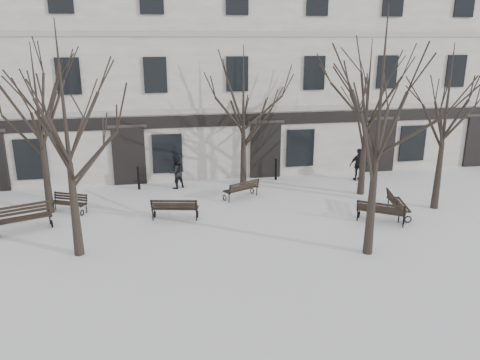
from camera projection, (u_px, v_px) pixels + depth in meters
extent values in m
plane|color=white|center=(221.00, 243.00, 16.89)|extent=(100.00, 100.00, 0.00)
cube|color=silver|center=(189.00, 67.00, 27.54)|extent=(40.00, 10.00, 11.00)
cube|color=#A4A096|center=(198.00, 111.00, 23.35)|extent=(40.00, 0.12, 0.25)
cube|color=#A4A096|center=(196.00, 34.00, 22.28)|extent=(40.00, 0.12, 0.25)
cube|color=black|center=(198.00, 121.00, 23.49)|extent=(40.00, 0.10, 0.60)
cube|color=black|center=(31.00, 159.00, 22.54)|extent=(1.50, 0.14, 2.00)
cube|color=black|center=(129.00, 156.00, 23.34)|extent=(1.60, 0.22, 2.90)
cube|color=#2D2B28|center=(127.00, 127.00, 22.87)|extent=(1.90, 0.08, 0.18)
cube|color=black|center=(167.00, 154.00, 23.66)|extent=(1.50, 0.14, 2.00)
cube|color=black|center=(265.00, 150.00, 24.55)|extent=(1.60, 0.22, 2.90)
cube|color=#2D2B28|center=(266.00, 122.00, 24.08)|extent=(1.90, 0.08, 0.18)
cube|color=black|center=(300.00, 148.00, 24.87)|extent=(1.50, 0.14, 2.00)
cube|color=black|center=(381.00, 146.00, 25.67)|extent=(1.60, 0.22, 2.90)
cube|color=#2D2B28|center=(383.00, 119.00, 25.20)|extent=(1.90, 0.08, 0.18)
cube|color=black|center=(412.00, 143.00, 25.99)|extent=(1.50, 0.14, 2.00)
cube|color=black|center=(478.00, 141.00, 26.70)|extent=(1.60, 0.22, 2.90)
cube|color=black|center=(68.00, 76.00, 21.78)|extent=(1.10, 0.14, 1.70)
cube|color=black|center=(155.00, 75.00, 22.47)|extent=(1.10, 0.14, 1.70)
cube|color=black|center=(237.00, 74.00, 23.16)|extent=(1.10, 0.14, 1.70)
cube|color=black|center=(314.00, 73.00, 23.85)|extent=(1.10, 0.14, 1.70)
cube|color=black|center=(387.00, 72.00, 24.54)|extent=(1.10, 0.14, 1.70)
cube|color=black|center=(456.00, 71.00, 25.23)|extent=(1.10, 0.14, 1.70)
cube|color=black|center=(465.00, 0.00, 24.19)|extent=(1.10, 0.14, 1.70)
cone|color=black|center=(75.00, 210.00, 15.51)|extent=(0.34, 0.34, 3.22)
cone|color=black|center=(371.00, 207.00, 15.60)|extent=(0.34, 0.34, 3.38)
cone|color=black|center=(438.00, 176.00, 19.97)|extent=(0.34, 0.34, 2.92)
cone|color=black|center=(47.00, 179.00, 19.45)|extent=(0.34, 0.34, 2.93)
cone|color=black|center=(243.00, 158.00, 23.14)|extent=(0.34, 0.34, 2.87)
cone|color=black|center=(363.00, 164.00, 21.81)|extent=(0.34, 0.34, 2.98)
torus|color=black|center=(52.00, 224.00, 18.21)|extent=(0.16, 0.32, 0.32)
cylinder|color=black|center=(50.00, 218.00, 18.51)|extent=(0.05, 0.05, 0.49)
cube|color=black|center=(50.00, 214.00, 18.27)|extent=(0.26, 0.58, 0.05)
cube|color=black|center=(25.00, 220.00, 17.61)|extent=(1.88, 0.78, 0.04)
cube|color=black|center=(24.00, 219.00, 17.74)|extent=(1.88, 0.78, 0.04)
cube|color=black|center=(24.00, 218.00, 17.87)|extent=(1.88, 0.78, 0.04)
cube|color=black|center=(23.00, 216.00, 17.99)|extent=(1.88, 0.78, 0.04)
cube|color=black|center=(23.00, 212.00, 17.99)|extent=(1.86, 0.72, 0.10)
cube|color=black|center=(22.00, 209.00, 17.97)|extent=(1.86, 0.72, 0.10)
cube|color=black|center=(22.00, 206.00, 17.95)|extent=(1.86, 0.72, 0.10)
cylinder|color=black|center=(48.00, 207.00, 18.45)|extent=(0.10, 0.16, 0.54)
torus|color=black|center=(198.00, 214.00, 19.23)|extent=(0.11, 0.31, 0.30)
cylinder|color=black|center=(197.00, 215.00, 18.85)|extent=(0.05, 0.05, 0.47)
cube|color=black|center=(197.00, 208.00, 18.96)|extent=(0.16, 0.57, 0.05)
torus|color=black|center=(155.00, 214.00, 19.27)|extent=(0.11, 0.31, 0.30)
cylinder|color=black|center=(153.00, 215.00, 18.88)|extent=(0.05, 0.05, 0.47)
cube|color=black|center=(153.00, 208.00, 18.99)|extent=(0.16, 0.57, 0.05)
cube|color=black|center=(176.00, 206.00, 19.19)|extent=(1.86, 0.46, 0.04)
cube|color=black|center=(175.00, 207.00, 19.05)|extent=(1.86, 0.46, 0.04)
cube|color=black|center=(175.00, 208.00, 18.91)|extent=(1.86, 0.46, 0.04)
cube|color=black|center=(174.00, 210.00, 18.77)|extent=(1.86, 0.46, 0.04)
cube|color=black|center=(174.00, 207.00, 18.69)|extent=(1.85, 0.41, 0.09)
cube|color=black|center=(174.00, 204.00, 18.64)|extent=(1.85, 0.41, 0.09)
cube|color=black|center=(174.00, 201.00, 18.58)|extent=(1.85, 0.41, 0.09)
cylinder|color=black|center=(196.00, 206.00, 18.64)|extent=(0.07, 0.15, 0.52)
cylinder|color=black|center=(152.00, 206.00, 18.67)|extent=(0.07, 0.15, 0.52)
torus|color=black|center=(404.00, 221.00, 18.54)|extent=(0.21, 0.28, 0.30)
cylinder|color=black|center=(403.00, 222.00, 18.18)|extent=(0.05, 0.05, 0.47)
cube|color=black|center=(404.00, 215.00, 18.28)|extent=(0.36, 0.50, 0.05)
torus|color=black|center=(359.00, 214.00, 19.22)|extent=(0.21, 0.28, 0.30)
cylinder|color=black|center=(357.00, 215.00, 18.87)|extent=(0.05, 0.05, 0.47)
cube|color=black|center=(359.00, 208.00, 18.96)|extent=(0.36, 0.50, 0.05)
cube|color=black|center=(382.00, 209.00, 18.81)|extent=(1.60, 1.13, 0.04)
cube|color=black|center=(381.00, 210.00, 18.69)|extent=(1.60, 1.13, 0.04)
cube|color=black|center=(381.00, 212.00, 18.56)|extent=(1.60, 1.13, 0.04)
cube|color=black|center=(380.00, 213.00, 18.43)|extent=(1.60, 1.13, 0.04)
cube|color=black|center=(381.00, 210.00, 18.36)|extent=(1.57, 1.08, 0.09)
cube|color=black|center=(381.00, 207.00, 18.30)|extent=(1.57, 1.08, 0.09)
cube|color=black|center=(381.00, 204.00, 18.25)|extent=(1.57, 1.08, 0.09)
cylinder|color=black|center=(404.00, 212.00, 17.98)|extent=(0.12, 0.15, 0.52)
cylinder|color=black|center=(358.00, 206.00, 18.67)|extent=(0.12, 0.15, 0.52)
torus|color=black|center=(51.00, 209.00, 19.83)|extent=(0.15, 0.25, 0.26)
cylinder|color=black|center=(55.00, 205.00, 20.11)|extent=(0.04, 0.04, 0.40)
cube|color=black|center=(52.00, 202.00, 19.90)|extent=(0.25, 0.46, 0.04)
torus|color=black|center=(82.00, 213.00, 19.47)|extent=(0.15, 0.25, 0.26)
cylinder|color=black|center=(86.00, 208.00, 19.74)|extent=(0.04, 0.04, 0.40)
cube|color=black|center=(84.00, 205.00, 19.53)|extent=(0.25, 0.46, 0.04)
cube|color=black|center=(65.00, 205.00, 19.53)|extent=(1.48, 0.75, 0.03)
cube|color=black|center=(67.00, 204.00, 19.65)|extent=(1.48, 0.75, 0.03)
cube|color=black|center=(69.00, 203.00, 19.76)|extent=(1.48, 0.75, 0.03)
cube|color=black|center=(70.00, 202.00, 19.88)|extent=(1.48, 0.75, 0.03)
cube|color=black|center=(71.00, 199.00, 19.88)|extent=(1.46, 0.71, 0.08)
cube|color=black|center=(71.00, 197.00, 19.86)|extent=(1.46, 0.71, 0.08)
cube|color=black|center=(71.00, 194.00, 19.85)|extent=(1.46, 0.71, 0.08)
cylinder|color=black|center=(55.00, 196.00, 20.06)|extent=(0.09, 0.13, 0.44)
cylinder|color=black|center=(86.00, 199.00, 19.70)|extent=(0.09, 0.13, 0.44)
torus|color=black|center=(252.00, 191.00, 22.22)|extent=(0.17, 0.27, 0.28)
cylinder|color=black|center=(257.00, 191.00, 21.94)|extent=(0.05, 0.05, 0.43)
cube|color=black|center=(255.00, 186.00, 22.00)|extent=(0.29, 0.49, 0.05)
torus|color=black|center=(225.00, 198.00, 21.26)|extent=(0.17, 0.27, 0.28)
cylinder|color=black|center=(229.00, 198.00, 20.98)|extent=(0.05, 0.05, 0.43)
cube|color=black|center=(227.00, 193.00, 21.04)|extent=(0.29, 0.49, 0.05)
cube|color=black|center=(238.00, 188.00, 21.68)|extent=(1.57, 0.87, 0.03)
cube|color=black|center=(240.00, 188.00, 21.58)|extent=(1.57, 0.87, 0.03)
cube|color=black|center=(242.00, 189.00, 21.48)|extent=(1.57, 0.87, 0.03)
cube|color=black|center=(244.00, 190.00, 21.37)|extent=(1.57, 0.87, 0.03)
cube|color=black|center=(244.00, 187.00, 21.31)|extent=(1.54, 0.83, 0.09)
cube|color=black|center=(244.00, 185.00, 21.26)|extent=(1.54, 0.83, 0.09)
cube|color=black|center=(245.00, 183.00, 21.21)|extent=(1.54, 0.83, 0.09)
cylinder|color=black|center=(258.00, 183.00, 21.76)|extent=(0.10, 0.14, 0.48)
cylinder|color=black|center=(230.00, 190.00, 20.80)|extent=(0.10, 0.14, 0.48)
torus|color=black|center=(408.00, 219.00, 18.69)|extent=(0.30, 0.12, 0.30)
cylinder|color=black|center=(399.00, 217.00, 18.68)|extent=(0.05, 0.05, 0.46)
cube|color=black|center=(404.00, 212.00, 18.60)|extent=(0.56, 0.19, 0.05)
torus|color=black|center=(397.00, 205.00, 20.35)|extent=(0.30, 0.12, 0.30)
cylinder|color=black|center=(388.00, 203.00, 20.35)|extent=(0.05, 0.05, 0.46)
cube|color=black|center=(393.00, 198.00, 20.27)|extent=(0.56, 0.19, 0.05)
cube|color=black|center=(404.00, 204.00, 19.42)|extent=(0.53, 1.82, 0.04)
cube|color=black|center=(400.00, 204.00, 19.43)|extent=(0.53, 1.82, 0.04)
cube|color=black|center=(397.00, 204.00, 19.44)|extent=(0.53, 1.82, 0.04)
cube|color=black|center=(393.00, 204.00, 19.44)|extent=(0.53, 1.82, 0.04)
cube|color=black|center=(393.00, 201.00, 19.41)|extent=(0.48, 1.80, 0.09)
cube|color=black|center=(392.00, 198.00, 19.37)|extent=(0.48, 1.80, 0.09)
cube|color=black|center=(392.00, 195.00, 19.34)|extent=(0.48, 1.80, 0.09)
cylinder|color=black|center=(398.00, 207.00, 18.56)|extent=(0.15, 0.08, 0.51)
cylinder|color=black|center=(387.00, 193.00, 20.23)|extent=(0.15, 0.08, 0.51)
cylinder|color=black|center=(139.00, 179.00, 22.73)|extent=(0.13, 0.13, 1.07)
sphere|color=black|center=(138.00, 168.00, 22.57)|extent=(0.15, 0.15, 0.15)
cylinder|color=black|center=(276.00, 170.00, 24.32)|extent=(0.13, 0.13, 1.05)
sphere|color=black|center=(276.00, 160.00, 24.16)|extent=(0.15, 0.15, 0.15)
imported|color=black|center=(177.00, 188.00, 23.10)|extent=(0.99, 0.92, 1.62)
imported|color=black|center=(358.00, 180.00, 24.37)|extent=(1.00, 0.43, 1.68)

